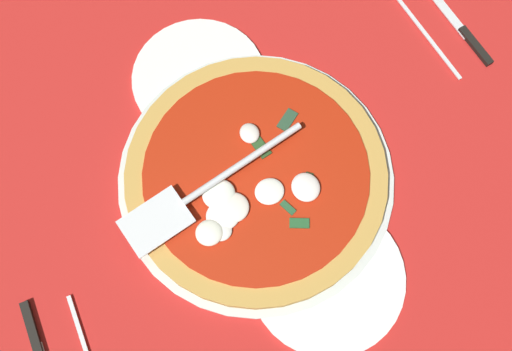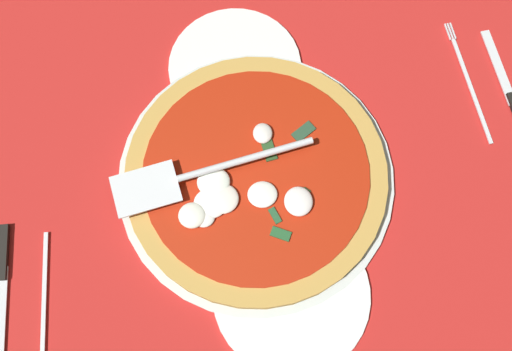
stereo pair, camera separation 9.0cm
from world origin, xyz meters
TOP-DOWN VIEW (x-y plane):
  - ground_plane at (0.00, 0.00)cm, footprint 113.28×113.28cm
  - checker_pattern at (0.00, 0.00)cm, footprint 113.28×113.28cm
  - pizza_pan at (-0.97, 4.27)cm, footprint 40.85×40.85cm
  - dinner_plate_left at (-18.34, 0.57)cm, footprint 22.05×22.05cm
  - dinner_plate_right at (17.82, 6.26)cm, footprint 20.91×20.91cm
  - pizza at (-1.12, 4.43)cm, footprint 38.41×38.41cm
  - pizza_server at (-0.91, 12.33)cm, footprint 10.08×29.44cm
  - place_setting_near at (11.27, -33.16)cm, footprint 21.50×14.55cm

SIDE VIEW (x-z plane):
  - ground_plane at x=0.00cm, z-range -0.80..0.00cm
  - checker_pattern at x=0.00cm, z-range 0.00..0.10cm
  - place_setting_near at x=11.27cm, z-range -0.24..1.16cm
  - dinner_plate_left at x=-18.34cm, z-range 0.10..1.10cm
  - dinner_plate_right at x=17.82cm, z-range 0.10..1.10cm
  - pizza_pan at x=-0.97cm, z-range 0.10..1.16cm
  - pizza at x=-1.12cm, z-range 0.53..3.92cm
  - pizza_server at x=-0.91cm, z-range 4.38..5.38cm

